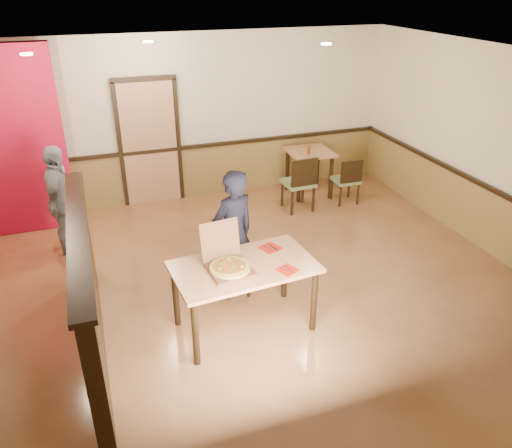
{
  "coord_description": "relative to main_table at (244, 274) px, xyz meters",
  "views": [
    {
      "loc": [
        -1.78,
        -4.78,
        3.62
      ],
      "look_at": [
        -0.11,
        0.0,
        1.07
      ],
      "focal_mm": 35.0,
      "sensor_mm": 36.0,
      "label": 1
    }
  ],
  "objects": [
    {
      "name": "chair_rail_right",
      "position": [
        3.85,
        0.42,
        0.21
      ],
      "size": [
        0.06,
        7.0,
        0.06
      ],
      "primitive_type": "cube",
      "color": "black",
      "rests_on": "wall_right"
    },
    {
      "name": "napkin_near",
      "position": [
        0.4,
        -0.25,
        0.11
      ],
      "size": [
        0.26,
        0.26,
        0.01
      ],
      "rotation": [
        0.0,
        0.0,
        0.42
      ],
      "color": "red",
      "rests_on": "main_table"
    },
    {
      "name": "back_door",
      "position": [
        -0.4,
        3.88,
        0.34
      ],
      "size": [
        0.9,
        0.06,
        2.1
      ],
      "primitive_type": "cube",
      "color": "tan",
      "rests_on": "wall_back"
    },
    {
      "name": "diner",
      "position": [
        0.09,
        0.69,
        0.12
      ],
      "size": [
        0.71,
        0.59,
        1.65
      ],
      "primitive_type": "imported",
      "rotation": [
        0.0,
        0.0,
        3.53
      ],
      "color": "black",
      "rests_on": "floor"
    },
    {
      "name": "passerby",
      "position": [
        -1.86,
        2.5,
        0.08
      ],
      "size": [
        0.52,
        0.97,
        1.58
      ],
      "primitive_type": "imported",
      "rotation": [
        0.0,
        0.0,
        1.43
      ],
      "color": "gray",
      "rests_on": "floor"
    },
    {
      "name": "napkin_far",
      "position": [
        0.4,
        0.26,
        0.11
      ],
      "size": [
        0.27,
        0.27,
        0.01
      ],
      "rotation": [
        0.0,
        0.0,
        0.37
      ],
      "color": "red",
      "rests_on": "main_table"
    },
    {
      "name": "spot_c",
      "position": [
        1.8,
        1.92,
        2.07
      ],
      "size": [
        0.14,
        0.14,
        0.02
      ],
      "primitive_type": "cylinder",
      "color": "#FFE8B2",
      "rests_on": "ceiling"
    },
    {
      "name": "chair_rail_back",
      "position": [
        0.4,
        3.87,
        0.21
      ],
      "size": [
        7.0,
        0.06,
        0.06
      ],
      "primitive_type": "cube",
      "color": "black",
      "rests_on": "wall_back"
    },
    {
      "name": "pizza_box",
      "position": [
        -0.18,
        -0.02,
        0.17
      ],
      "size": [
        0.49,
        0.56,
        0.46
      ],
      "rotation": [
        0.0,
        0.0,
        0.11
      ],
      "color": "brown",
      "rests_on": "main_table"
    },
    {
      "name": "pizza",
      "position": [
        -0.18,
        -0.07,
        0.16
      ],
      "size": [
        0.51,
        0.51,
        0.03
      ],
      "primitive_type": "cylinder",
      "rotation": [
        0.0,
        0.0,
        -0.24
      ],
      "color": "#F5CB59",
      "rests_on": "pizza_box"
    },
    {
      "name": "main_table",
      "position": [
        0.0,
        0.0,
        0.0
      ],
      "size": [
        1.6,
        1.0,
        0.82
      ],
      "rotation": [
        0.0,
        0.0,
        0.09
      ],
      "color": "tan",
      "rests_on": "floor"
    },
    {
      "name": "spot_b",
      "position": [
        -0.4,
        2.92,
        2.07
      ],
      "size": [
        0.14,
        0.14,
        0.02
      ],
      "primitive_type": "cylinder",
      "color": "#FFE8B2",
      "rests_on": "ceiling"
    },
    {
      "name": "red_accent_panel",
      "position": [
        -2.5,
        3.42,
        0.69
      ],
      "size": [
        1.6,
        0.2,
        2.78
      ],
      "primitive_type": "cube",
      "color": "#BA0D31",
      "rests_on": "floor"
    },
    {
      "name": "wainscot_back",
      "position": [
        0.4,
        3.89,
        -0.26
      ],
      "size": [
        7.0,
        0.04,
        0.9
      ],
      "primitive_type": "cube",
      "color": "olive",
      "rests_on": "floor"
    },
    {
      "name": "condiment",
      "position": [
        2.2,
        3.15,
        0.18
      ],
      "size": [
        0.06,
        0.06,
        0.14
      ],
      "primitive_type": "cylinder",
      "color": "brown",
      "rests_on": "side_table"
    },
    {
      "name": "floor",
      "position": [
        0.4,
        0.42,
        -0.71
      ],
      "size": [
        7.0,
        7.0,
        0.0
      ],
      "primitive_type": "plane",
      "color": "#B97948",
      "rests_on": "ground"
    },
    {
      "name": "ceiling",
      "position": [
        0.4,
        0.42,
        2.09
      ],
      "size": [
        7.0,
        7.0,
        0.0
      ],
      "primitive_type": "plane",
      "rotation": [
        3.14,
        0.0,
        0.0
      ],
      "color": "black",
      "rests_on": "wall_back"
    },
    {
      "name": "side_chair_right",
      "position": [
        2.74,
        2.68,
        -0.25
      ],
      "size": [
        0.42,
        0.42,
        0.83
      ],
      "rotation": [
        0.0,
        0.0,
        3.11
      ],
      "color": "olive",
      "rests_on": "floor"
    },
    {
      "name": "side_table",
      "position": [
        2.29,
        3.29,
        -0.07
      ],
      "size": [
        0.79,
        0.79,
        0.81
      ],
      "rotation": [
        0.0,
        0.0,
        -0.04
      ],
      "color": "tan",
      "rests_on": "floor"
    },
    {
      "name": "diner_chair",
      "position": [
        0.1,
        0.83,
        -0.21
      ],
      "size": [
        0.52,
        0.52,
        0.91
      ],
      "rotation": [
        0.0,
        0.0,
        -0.17
      ],
      "color": "olive",
      "rests_on": "floor"
    },
    {
      "name": "wall_back",
      "position": [
        0.4,
        3.92,
        0.69
      ],
      "size": [
        7.0,
        0.0,
        7.0
      ],
      "primitive_type": "plane",
      "rotation": [
        1.57,
        0.0,
        0.0
      ],
      "color": "beige",
      "rests_on": "floor"
    },
    {
      "name": "booth_partition",
      "position": [
        -1.6,
        0.22,
        0.03
      ],
      "size": [
        0.2,
        3.1,
        1.44
      ],
      "color": "black",
      "rests_on": "floor"
    },
    {
      "name": "side_chair_left",
      "position": [
        1.84,
        2.67,
        -0.18
      ],
      "size": [
        0.5,
        0.5,
        0.96
      ],
      "rotation": [
        0.0,
        0.0,
        3.18
      ],
      "color": "olive",
      "rests_on": "floor"
    },
    {
      "name": "wainscot_right",
      "position": [
        3.87,
        0.42,
        -0.26
      ],
      "size": [
        0.04,
        7.0,
        0.9
      ],
      "primitive_type": "cube",
      "color": "olive",
      "rests_on": "floor"
    },
    {
      "name": "spot_a",
      "position": [
        -1.9,
        2.22,
        2.07
      ],
      "size": [
        0.14,
        0.14,
        0.02
      ],
      "primitive_type": "cylinder",
      "color": "#FFE8B2",
      "rests_on": "ceiling"
    }
  ]
}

